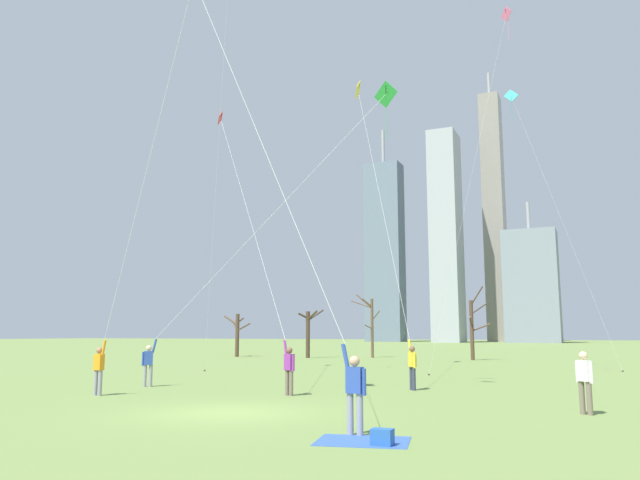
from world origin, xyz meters
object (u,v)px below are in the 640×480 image
kite_flyer_midfield_right_yellow (394,271)px  bare_tree_center (371,324)px  distant_kite_drifting_right_teal (523,125)px  bare_tree_far_right_edge (237,332)px  kite_flyer_midfield_center_orange (296,242)px  kite_flyer_foreground_left_red (277,324)px  kite_flyer_midfield_left_green (184,322)px  bystander_strolling_midfield (585,379)px  distant_kite_drifting_left_pink (494,73)px  picnic_spot (374,439)px  bare_tree_right_of_center (308,331)px  kite_flyer_foreground_right_white (117,292)px  bare_tree_rightmost (473,327)px  distant_kite_high_overhead_blue (225,35)px

kite_flyer_midfield_right_yellow → bare_tree_center: bearing=111.4°
distant_kite_drifting_right_teal → bare_tree_far_right_edge: size_ratio=4.41×
kite_flyer_midfield_center_orange → kite_flyer_foreground_left_red: bearing=120.6°
kite_flyer_midfield_left_green → bystander_strolling_midfield: kite_flyer_midfield_left_green is taller
kite_flyer_midfield_right_yellow → bare_tree_center: size_ratio=3.33×
kite_flyer_midfield_center_orange → distant_kite_drifting_left_pink: size_ratio=0.95×
kite_flyer_midfield_right_yellow → bare_tree_far_right_edge: 32.08m
bare_tree_far_right_edge → picnic_spot: bearing=-55.2°
distant_kite_drifting_left_pink → bare_tree_far_right_edge: 34.85m
distant_kite_drifting_left_pink → bare_tree_right_of_center: 29.94m
distant_kite_drifting_left_pink → bare_tree_right_of_center: size_ratio=4.24×
bare_tree_far_right_edge → bare_tree_right_of_center: (7.12, 0.15, 0.10)m
kite_flyer_foreground_right_white → bare_tree_right_of_center: bearing=103.9°
kite_flyer_foreground_left_red → bare_tree_center: bearing=103.2°
kite_flyer_midfield_center_orange → kite_flyer_foreground_right_white: size_ratio=0.77×
bare_tree_far_right_edge → bare_tree_rightmost: bearing=3.7°
distant_kite_high_overhead_blue → kite_flyer_midfield_right_yellow: bearing=2.5°
kite_flyer_foreground_left_red → picnic_spot: bearing=-52.4°
bystander_strolling_midfield → bare_tree_right_of_center: bearing=125.8°
distant_kite_drifting_right_teal → kite_flyer_midfield_center_orange: bearing=-96.6°
distant_kite_drifting_right_teal → bare_tree_center: distant_kite_drifting_right_teal is taller
distant_kite_high_overhead_blue → bare_tree_far_right_edge: bearing=119.5°
bare_tree_far_right_edge → kite_flyer_foreground_right_white: bearing=-65.0°
kite_flyer_midfield_left_green → bare_tree_far_right_edge: size_ratio=3.18×
kite_flyer_midfield_center_orange → bare_tree_far_right_edge: bearing=123.2°
kite_flyer_midfield_left_green → distant_kite_high_overhead_blue: 15.76m
bare_tree_right_of_center → kite_flyer_midfield_left_green: bearing=-74.6°
kite_flyer_foreground_right_white → bare_tree_far_right_edge: kite_flyer_foreground_right_white is taller
kite_flyer_midfield_left_green → bare_tree_center: kite_flyer_midfield_left_green is taller
kite_flyer_midfield_right_yellow → bare_tree_right_of_center: size_ratio=4.39×
kite_flyer_midfield_center_orange → bystander_strolling_midfield: 8.47m
kite_flyer_midfield_right_yellow → distant_kite_drifting_left_pink: (4.10, 3.80, 9.91)m
kite_flyer_midfield_right_yellow → bare_tree_rightmost: size_ratio=3.21×
kite_flyer_foreground_left_red → bare_tree_right_of_center: (-12.17, 28.86, -0.14)m
kite_flyer_midfield_center_orange → picnic_spot: 4.85m
kite_flyer_foreground_left_red → bare_tree_center: kite_flyer_foreground_left_red is taller
kite_flyer_midfield_left_green → kite_flyer_foreground_left_red: kite_flyer_foreground_left_red is taller
kite_flyer_midfield_center_orange → bare_tree_rightmost: bearing=94.2°
kite_flyer_foreground_right_white → distant_kite_drifting_left_pink: (10.91, 13.33, 11.22)m
distant_kite_drifting_left_pink → bare_tree_rightmost: (-5.20, 20.69, -12.12)m
kite_flyer_midfield_center_orange → kite_flyer_midfield_left_green: bearing=138.4°
bystander_strolling_midfield → distant_kite_high_overhead_blue: (-16.35, 7.66, 16.50)m
kite_flyer_foreground_left_red → bystander_strolling_midfield: kite_flyer_foreground_left_red is taller
bare_tree_center → kite_flyer_foreground_right_white: bearing=-84.6°
bystander_strolling_midfield → bare_tree_center: bearing=117.6°
kite_flyer_foreground_right_white → distant_kite_high_overhead_blue: (-1.93, 9.16, 13.93)m
distant_kite_drifting_left_pink → bystander_strolling_midfield: bearing=-73.5°
kite_flyer_midfield_center_orange → bare_tree_right_of_center: bearing=114.6°
bare_tree_center → kite_flyer_midfield_center_orange: bearing=-73.1°
distant_kite_drifting_left_pink → distant_kite_drifting_right_teal: size_ratio=1.05×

